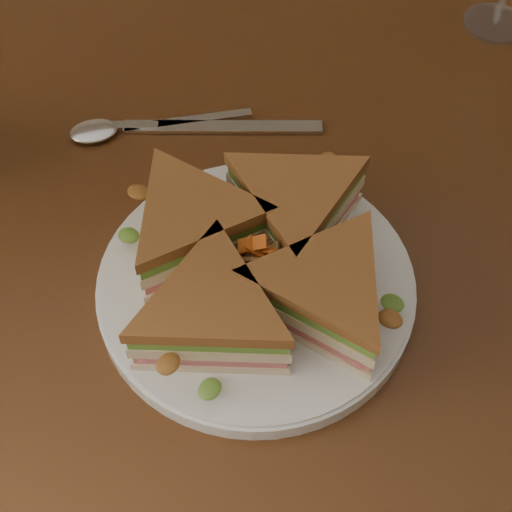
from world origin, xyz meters
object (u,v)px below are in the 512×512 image
object	(u,v)px
plate	(256,285)
knife	(208,128)
sandwich_wedges	(256,260)
spoon	(117,129)
table	(262,267)

from	to	relation	value
plate	knife	size ratio (longest dim) A/B	1.25
knife	plate	bearing A→B (deg)	-76.02
sandwich_wedges	plate	bearing A→B (deg)	-104.04
spoon	knife	distance (m)	0.09
table	knife	xyz separation A→B (m)	(-0.03, 0.11, 0.10)
sandwich_wedges	table	bearing A→B (deg)	72.50
table	knife	bearing A→B (deg)	105.02
sandwich_wedges	knife	world-z (taller)	sandwich_wedges
plate	sandwich_wedges	distance (m)	0.04
spoon	knife	size ratio (longest dim) A/B	0.87
table	plate	distance (m)	0.14
sandwich_wedges	spoon	xyz separation A→B (m)	(-0.09, 0.22, -0.04)
table	knife	size ratio (longest dim) A/B	5.66
plate	spoon	distance (m)	0.24
plate	knife	bearing A→B (deg)	90.28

